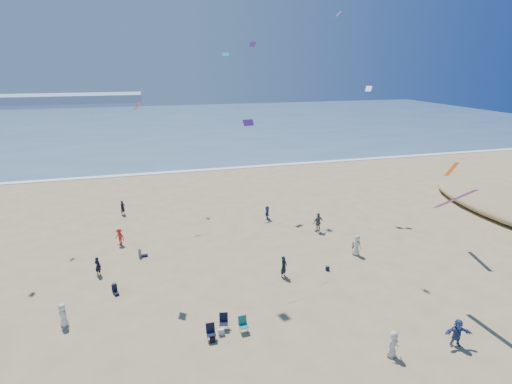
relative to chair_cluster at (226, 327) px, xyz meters
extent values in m
cube|color=#476B84|center=(0.30, 88.69, -0.47)|extent=(220.00, 100.00, 0.06)
cube|color=white|center=(0.30, 38.69, -0.46)|extent=(220.00, 1.20, 0.08)
imported|color=red|center=(-6.71, 14.67, 0.26)|extent=(1.11, 1.07, 1.52)
imported|color=#2F4583|center=(12.48, -4.48, 0.35)|extent=(1.65, 0.85, 1.70)
imported|color=slate|center=(11.49, 12.64, 0.47)|extent=(1.21, 0.73, 1.93)
imported|color=black|center=(5.51, 5.43, 0.36)|extent=(0.74, 0.71, 1.71)
imported|color=silver|center=(8.44, -4.29, 0.29)|extent=(0.91, 0.76, 1.58)
imported|color=silver|center=(12.61, 7.29, 0.40)|extent=(0.90, 1.04, 1.79)
imported|color=#314788|center=(7.72, 17.02, 0.23)|extent=(0.91, 1.42, 1.46)
imported|color=black|center=(-6.74, 22.33, 0.29)|extent=(0.67, 0.68, 1.58)
imported|color=black|center=(-8.04, 9.46, 0.25)|extent=(0.66, 0.61, 1.50)
imported|color=white|center=(-9.48, 3.42, 0.26)|extent=(0.85, 0.88, 1.52)
cube|color=silver|center=(-0.32, 0.00, -0.30)|extent=(0.35, 0.20, 0.40)
cube|color=black|center=(-0.93, -0.50, -0.31)|extent=(0.30, 0.22, 0.38)
cube|color=black|center=(9.14, 5.45, -0.33)|extent=(0.28, 0.18, 0.34)
cube|color=red|center=(-4.10, 8.97, 12.18)|extent=(0.53, 0.81, 0.50)
cube|color=#81248D|center=(16.87, 21.80, 19.90)|extent=(0.50, 0.58, 0.50)
cube|color=#612B95|center=(3.45, 7.95, 10.89)|extent=(0.82, 0.40, 0.43)
cube|color=silver|center=(18.66, 17.65, 12.47)|extent=(0.81, 0.81, 0.50)
cube|color=#4E258B|center=(7.91, 23.37, 16.87)|extent=(0.84, 0.59, 0.47)
cube|color=#21C4E9|center=(5.23, 24.51, 15.87)|extent=(0.73, 0.53, 0.37)
cube|color=#742595|center=(14.50, -0.55, 6.89)|extent=(0.35, 3.14, 2.21)
cube|color=orange|center=(20.87, 7.10, 6.44)|extent=(0.35, 2.64, 1.87)
camera|label=1|loc=(-3.63, -19.87, 14.94)|focal=28.00mm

